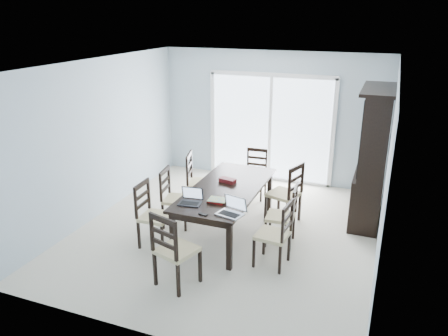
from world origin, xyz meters
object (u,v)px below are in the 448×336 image
at_px(chair_end_far, 256,168).
at_px(laptop_dark, 190,201).
at_px(chair_left_far, 196,175).
at_px(chair_end_near, 171,243).
at_px(chair_left_mid, 172,191).
at_px(chair_right_mid, 287,209).
at_px(cell_phone, 203,214).
at_px(chair_right_far, 289,187).
at_px(chair_right_near, 279,228).
at_px(dining_table, 226,192).
at_px(game_box, 228,180).
at_px(laptop_silver, 230,211).
at_px(china_hutch, 372,158).
at_px(chair_left_near, 149,207).
at_px(hot_tub, 268,144).

height_order(chair_end_far, laptop_dark, chair_end_far).
height_order(chair_left_far, chair_end_near, chair_end_near).
height_order(chair_left_mid, chair_right_mid, chair_left_mid).
height_order(chair_left_far, cell_phone, chair_left_far).
height_order(chair_right_far, laptop_dark, chair_right_far).
bearing_deg(chair_right_far, cell_phone, 171.89).
xyz_separation_m(chair_left_mid, cell_phone, (0.95, -0.92, 0.18)).
bearing_deg(chair_left_mid, chair_right_near, 65.13).
xyz_separation_m(chair_left_mid, chair_end_far, (0.90, 1.63, -0.03)).
xyz_separation_m(dining_table, game_box, (-0.06, 0.21, 0.11)).
distance_m(chair_end_far, cell_phone, 2.56).
bearing_deg(chair_end_near, laptop_silver, 74.02).
xyz_separation_m(chair_right_far, chair_end_far, (-0.84, 0.91, -0.08)).
bearing_deg(chair_right_mid, chair_right_far, 6.16).
xyz_separation_m(china_hutch, laptop_dark, (-2.29, -2.00, -0.27)).
bearing_deg(game_box, cell_phone, -84.96).
bearing_deg(dining_table, china_hutch, 31.71).
relative_size(chair_left_near, chair_left_mid, 1.02).
relative_size(chair_right_far, chair_end_near, 1.00).
distance_m(laptop_silver, hot_tub, 4.34).
relative_size(dining_table, laptop_silver, 5.69).
xyz_separation_m(chair_right_near, chair_end_far, (-1.01, 2.22, -0.03)).
xyz_separation_m(china_hutch, game_box, (-2.08, -1.04, -0.29)).
distance_m(chair_right_mid, chair_end_near, 1.92).
xyz_separation_m(chair_left_far, laptop_silver, (1.18, -1.51, 0.19)).
bearing_deg(chair_left_near, chair_end_near, 41.10).
bearing_deg(laptop_silver, chair_left_mid, 162.16).
bearing_deg(laptop_dark, chair_end_far, 76.99).
relative_size(chair_end_far, game_box, 4.04).
height_order(dining_table, chair_right_near, chair_right_near).
xyz_separation_m(chair_end_near, hot_tub, (-0.16, 5.03, -0.15)).
relative_size(laptop_dark, laptop_silver, 0.86).
relative_size(chair_left_mid, chair_right_mid, 1.03).
distance_m(chair_end_near, cell_phone, 0.67).
relative_size(chair_end_near, cell_phone, 9.82).
distance_m(dining_table, china_hutch, 2.41).
bearing_deg(chair_right_near, china_hutch, -22.51).
bearing_deg(chair_right_near, laptop_silver, 113.67).
bearing_deg(chair_end_far, cell_phone, 88.20).
bearing_deg(hot_tub, game_box, -86.18).
bearing_deg(china_hutch, dining_table, -148.29).
bearing_deg(chair_right_near, cell_phone, 114.21).
bearing_deg(chair_end_near, chair_right_far, 84.37).
height_order(chair_left_mid, chair_right_near, chair_left_mid).
xyz_separation_m(chair_right_mid, chair_end_far, (-0.97, 1.60, -0.01)).
height_order(chair_left_mid, game_box, chair_left_mid).
height_order(chair_left_far, hot_tub, chair_left_far).
xyz_separation_m(chair_right_far, game_box, (-0.90, -0.43, 0.15)).
bearing_deg(laptop_dark, chair_left_near, 174.37).
bearing_deg(chair_left_far, chair_end_near, 2.01).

